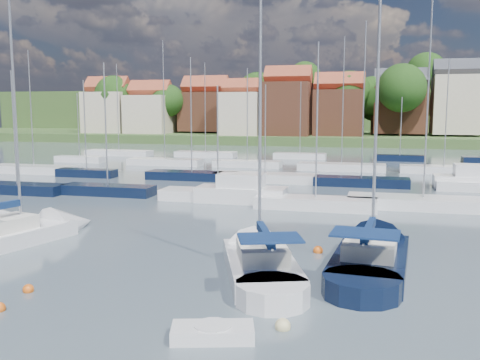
# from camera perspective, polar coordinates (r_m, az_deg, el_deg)

# --- Properties ---
(ground) EXTENTS (260.00, 260.00, 0.00)m
(ground) POSITION_cam_1_polar(r_m,az_deg,el_deg) (60.50, 9.76, 0.62)
(ground) COLOR #45535E
(ground) RESTS_ON ground
(sailboat_left) EXTENTS (5.20, 10.59, 13.98)m
(sailboat_left) POSITION_cam_1_polar(r_m,az_deg,el_deg) (32.15, -21.36, -5.29)
(sailboat_left) COLOR silver
(sailboat_left) RESTS_ON ground
(sailboat_centre) EXTENTS (6.28, 11.03, 14.59)m
(sailboat_centre) POSITION_cam_1_polar(r_m,az_deg,el_deg) (24.75, 1.86, -8.56)
(sailboat_centre) COLOR silver
(sailboat_centre) RESTS_ON ground
(sailboat_navy) EXTENTS (3.97, 11.97, 16.30)m
(sailboat_navy) POSITION_cam_1_polar(r_m,az_deg,el_deg) (26.55, 14.04, -7.68)
(sailboat_navy) COLOR black
(sailboat_navy) RESTS_ON ground
(tender) EXTENTS (2.85, 1.90, 0.56)m
(tender) POSITION_cam_1_polar(r_m,az_deg,el_deg) (17.61, -2.93, -15.94)
(tender) COLOR silver
(tender) RESTS_ON ground
(buoy_b) EXTENTS (0.44, 0.44, 0.44)m
(buoy_b) POSITION_cam_1_polar(r_m,az_deg,el_deg) (21.69, -24.27, -12.61)
(buoy_b) COLOR #D85914
(buoy_b) RESTS_ON ground
(buoy_c) EXTENTS (0.44, 0.44, 0.44)m
(buoy_c) POSITION_cam_1_polar(r_m,az_deg,el_deg) (23.35, -21.64, -11.03)
(buoy_c) COLOR #D85914
(buoy_c) RESTS_ON ground
(buoy_d) EXTENTS (0.53, 0.53, 0.53)m
(buoy_d) POSITION_cam_1_polar(r_m,az_deg,el_deg) (18.45, 4.58, -15.56)
(buoy_d) COLOR beige
(buoy_d) RESTS_ON ground
(buoy_e) EXTENTS (0.50, 0.50, 0.50)m
(buoy_e) POSITION_cam_1_polar(r_m,az_deg,el_deg) (27.66, 8.32, -7.67)
(buoy_e) COLOR #D85914
(buoy_e) RESTS_ON ground
(marina_field) EXTENTS (79.62, 41.41, 15.93)m
(marina_field) POSITION_cam_1_polar(r_m,az_deg,el_deg) (55.51, 11.31, 0.41)
(marina_field) COLOR silver
(marina_field) RESTS_ON ground
(far_shore_town) EXTENTS (212.46, 90.00, 22.27)m
(far_shore_town) POSITION_cam_1_polar(r_m,az_deg,el_deg) (152.57, 13.60, 6.41)
(far_shore_town) COLOR #3F552A
(far_shore_town) RESTS_ON ground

